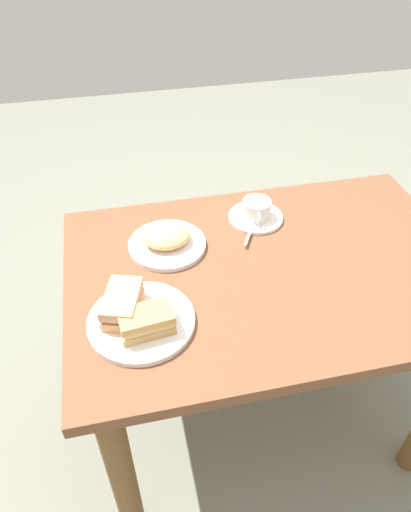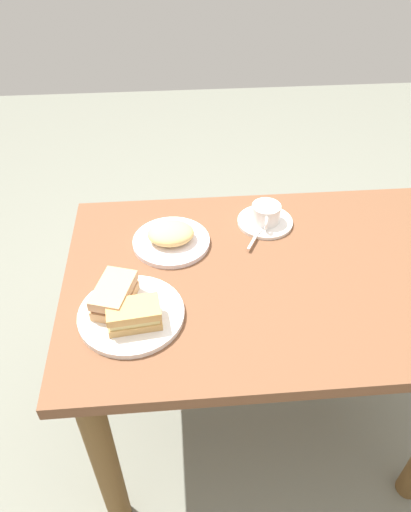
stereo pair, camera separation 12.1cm
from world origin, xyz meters
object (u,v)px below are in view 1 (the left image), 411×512
object	(u,v)px
sandwich_back	(122,304)
side_plate	(167,245)
sandwich_front	(146,321)
spoon	(250,231)
coffee_saucer	(256,217)
sandwich_plate	(141,321)
dining_table	(266,303)
coffee_cup	(257,209)

from	to	relation	value
sandwich_back	side_plate	distance (m)	0.27
sandwich_front	spoon	size ratio (longest dim) A/B	1.36
spoon	coffee_saucer	bearing A→B (deg)	61.35
side_plate	sandwich_plate	bearing A→B (deg)	-111.21
sandwich_plate	side_plate	xyz separation A→B (m)	(0.10, 0.26, 0.00)
dining_table	sandwich_front	bearing A→B (deg)	-155.76
sandwich_plate	spoon	world-z (taller)	spoon
sandwich_front	coffee_cup	xyz separation A→B (m)	(0.36, 0.36, -0.00)
spoon	side_plate	size ratio (longest dim) A/B	0.44
sandwich_plate	side_plate	size ratio (longest dim) A/B	1.17
dining_table	coffee_cup	world-z (taller)	coffee_cup
dining_table	coffee_cup	distance (m)	0.27
coffee_saucer	spoon	distance (m)	0.08
sandwich_back	spoon	distance (m)	0.44
coffee_cup	side_plate	world-z (taller)	coffee_cup
coffee_saucer	coffee_cup	size ratio (longest dim) A/B	1.49
coffee_cup	sandwich_front	bearing A→B (deg)	-135.26
dining_table	sandwich_front	distance (m)	0.42
sandwich_plate	coffee_cup	bearing A→B (deg)	41.25
sandwich_front	side_plate	size ratio (longest dim) A/B	0.60
sandwich_plate	coffee_saucer	world-z (taller)	sandwich_plate
sandwich_plate	coffee_saucer	size ratio (longest dim) A/B	1.56
sandwich_back	spoon	size ratio (longest dim) A/B	1.55
sandwich_front	side_plate	distance (m)	0.30
sandwich_front	coffee_cup	world-z (taller)	sandwich_front
sandwich_front	sandwich_plate	bearing A→B (deg)	107.60
side_plate	sandwich_back	bearing A→B (deg)	-120.88
sandwich_back	spoon	xyz separation A→B (m)	(0.37, 0.23, -0.03)
sandwich_plate	sandwich_front	xyz separation A→B (m)	(0.01, -0.03, 0.03)
sandwich_front	side_plate	world-z (taller)	sandwich_front
coffee_cup	side_plate	xyz separation A→B (m)	(-0.27, -0.07, -0.03)
dining_table	sandwich_back	distance (m)	0.44
sandwich_front	sandwich_back	size ratio (longest dim) A/B	0.88
sandwich_back	coffee_cup	distance (m)	0.50
coffee_saucer	coffee_cup	xyz separation A→B (m)	(-0.00, -0.00, 0.03)
sandwich_plate	coffee_saucer	distance (m)	0.50
coffee_saucer	spoon	bearing A→B (deg)	-118.65
dining_table	side_plate	world-z (taller)	side_plate
sandwich_back	coffee_cup	xyz separation A→B (m)	(0.41, 0.30, -0.01)
coffee_saucer	coffee_cup	world-z (taller)	coffee_cup
sandwich_front	coffee_cup	size ratio (longest dim) A/B	1.18
sandwich_back	spoon	bearing A→B (deg)	31.88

